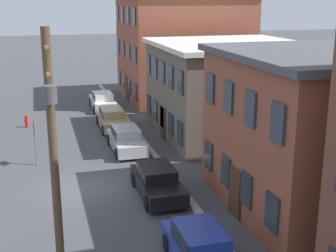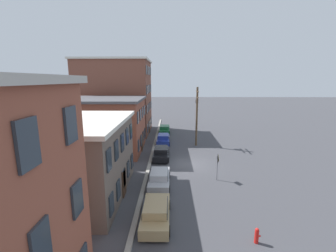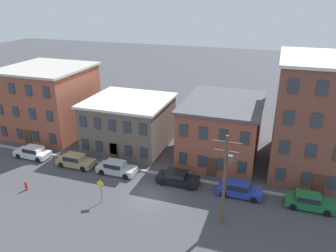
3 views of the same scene
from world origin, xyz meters
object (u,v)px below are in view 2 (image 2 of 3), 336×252
at_px(car_black, 161,152).
at_px(car_blue, 163,139).
at_px(car_green, 164,129).
at_px(car_tan, 156,212).
at_px(car_silver, 159,178).
at_px(caution_sign, 218,163).
at_px(fire_hydrant, 257,235).
at_px(utility_pole, 197,113).

relative_size(car_black, car_blue, 1.00).
bearing_deg(car_blue, car_green, 0.12).
bearing_deg(car_tan, car_blue, 0.29).
xyz_separation_m(car_silver, caution_sign, (1.22, -5.42, 0.96)).
height_order(car_tan, car_green, same).
relative_size(car_black, car_green, 1.00).
bearing_deg(car_blue, car_tan, -179.71).
height_order(car_silver, caution_sign, caution_sign).
bearing_deg(car_green, car_blue, -179.88).
height_order(car_silver, car_blue, same).
relative_size(car_silver, car_black, 1.00).
bearing_deg(car_tan, caution_sign, -39.61).
bearing_deg(caution_sign, car_black, 43.32).
xyz_separation_m(car_silver, fire_hydrant, (-7.18, -6.02, -0.27)).
relative_size(car_tan, caution_sign, 1.71).
relative_size(car_black, caution_sign, 1.71).
distance_m(car_blue, car_green, 6.48).
xyz_separation_m(car_black, utility_pole, (5.62, -4.84, 3.96)).
height_order(car_tan, car_blue, same).
height_order(car_blue, caution_sign, caution_sign).
relative_size(car_black, utility_pole, 0.53).
relative_size(car_green, fire_hydrant, 4.58).
distance_m(car_tan, fire_hydrant, 6.29).
height_order(car_tan, fire_hydrant, car_tan).
height_order(car_green, fire_hydrant, car_green).
bearing_deg(car_tan, car_black, 0.77).
distance_m(car_silver, caution_sign, 5.63).
xyz_separation_m(car_black, caution_sign, (-5.89, -5.55, 0.96)).
bearing_deg(caution_sign, utility_pole, 3.54).
distance_m(car_green, fire_hydrant, 27.91).
distance_m(car_blue, utility_pole, 6.25).
bearing_deg(car_green, car_tan, -179.76).
bearing_deg(utility_pole, car_tan, 165.46).
height_order(car_blue, utility_pole, utility_pole).
bearing_deg(car_green, fire_hydrant, -167.37).
distance_m(car_tan, utility_pole, 19.04).
bearing_deg(car_black, car_tan, -179.23).
distance_m(car_silver, car_black, 7.11).
bearing_deg(car_blue, car_silver, -179.72).
height_order(car_black, car_green, same).
relative_size(car_blue, utility_pole, 0.53).
xyz_separation_m(car_tan, car_silver, (5.29, 0.03, 0.00)).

